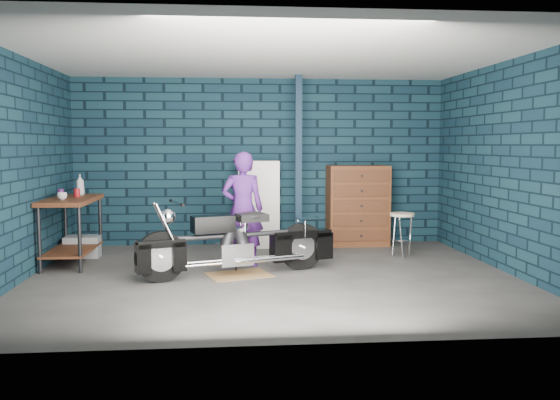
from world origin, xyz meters
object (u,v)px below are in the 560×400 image
Objects in this scene: workbench at (72,231)px; storage_bin at (83,246)px; motorcycle at (239,237)px; person at (243,209)px; locker at (258,204)px; shop_stool at (402,235)px; tool_chest at (358,205)px.

storage_bin is (0.02, 0.50, -0.30)m from workbench.
motorcycle is 4.43× the size of storage_bin.
person is at bearing -8.42° from workbench.
locker is (2.62, 1.16, 0.23)m from workbench.
shop_stool is (2.39, 0.98, -0.16)m from motorcycle.
shop_stool is at bearing -28.43° from locker.
person is (0.07, 0.58, 0.29)m from motorcycle.
tool_chest is (1.61, 0.00, -0.04)m from locker.
storage_bin is at bearing 87.71° from workbench.
workbench is 0.58m from storage_bin.
motorcycle is at bearing 85.36° from person.
storage_bin is at bearing 129.43° from motorcycle.
shop_stool is at bearing 0.71° from workbench.
locker reaches higher than storage_bin.
locker reaches higher than tool_chest.
motorcycle is at bearing -157.60° from shop_stool.
workbench is 2.45m from motorcycle.
workbench is 1.08× the size of tool_chest.
storage_bin is at bearing -171.17° from tool_chest.
person reaches higher than shop_stool.
tool_chest reaches higher than workbench.
storage_bin is 4.30m from tool_chest.
workbench is 0.91× the size of person.
locker reaches higher than motorcycle.
storage_bin is 0.36× the size of locker.
motorcycle is 1.42× the size of person.
motorcycle is 2.12m from locker.
tool_chest is at bearing 0.00° from locker.
motorcycle is at bearing -133.48° from tool_chest.
motorcycle is 1.68× the size of tool_chest.
person reaches higher than storage_bin.
motorcycle is 2.87m from tool_chest.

